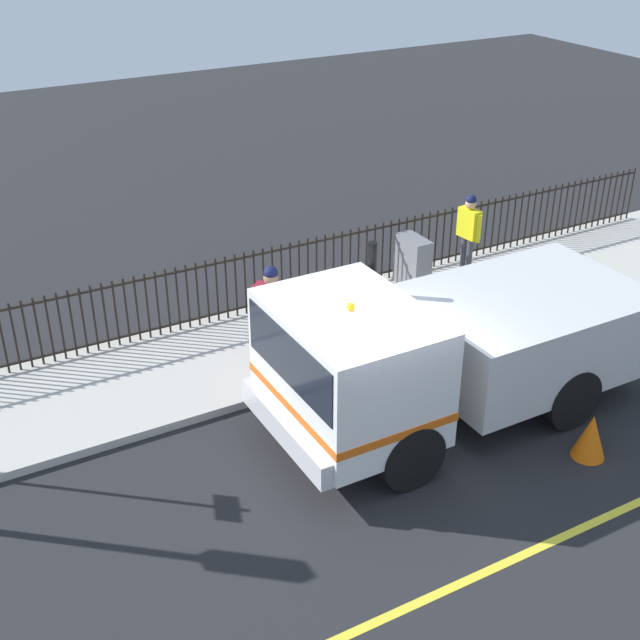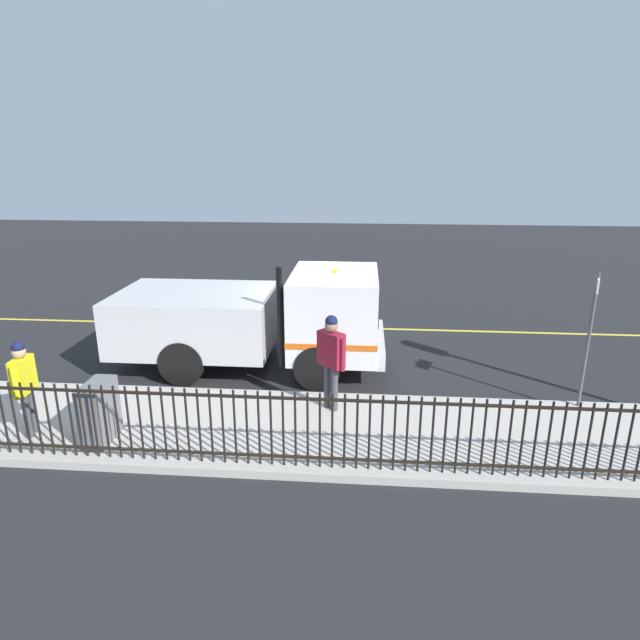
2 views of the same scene
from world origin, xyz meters
The scene contains 10 objects.
ground_plane centered at (0.00, 0.00, 0.00)m, with size 50.26×50.26×0.00m, color #232326.
sidewalk_slab centered at (3.32, 0.00, 0.07)m, with size 2.83×22.85×0.14m, color #B7B2A8.
lane_marking centered at (-2.58, 0.00, 0.00)m, with size 0.12×20.56×0.01m, color yellow.
work_truck centered at (0.33, -1.13, 1.23)m, with size 2.56×5.96×2.55m.
worker_standing centered at (2.59, 0.41, 1.24)m, with size 0.51×0.54×1.81m.
pedestrian_distant centered at (3.95, -4.55, 1.15)m, with size 0.62×0.25×1.66m.
iron_fence centered at (4.52, 0.00, 0.75)m, with size 0.04×19.46×1.22m.
utility_cabinet centered at (4.01, -3.30, 0.64)m, with size 0.77×0.37×1.00m, color slate.
traffic_cone centered at (-1.52, -2.50, 0.34)m, with size 0.47×0.47×0.68m, color orange.
street_sign centered at (2.09, 5.04, 1.71)m, with size 0.48×0.19×2.54m.
Camera 2 is at (11.58, 0.95, 4.71)m, focal length 30.07 mm.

